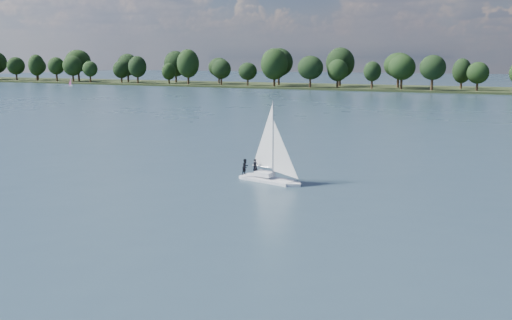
{
  "coord_description": "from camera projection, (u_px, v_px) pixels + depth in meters",
  "views": [
    {
      "loc": [
        14.13,
        -18.32,
        12.48
      ],
      "look_at": [
        -9.06,
        31.83,
        2.5
      ],
      "focal_mm": 40.0,
      "sensor_mm": 36.0,
      "label": 1
    }
  ],
  "objects": [
    {
      "name": "dinghy_pink",
      "position": [
        71.0,
        84.0,
        250.74
      ],
      "size": [
        2.69,
        1.28,
        4.16
      ],
      "rotation": [
        0.0,
        0.0,
        0.1
      ],
      "color": "silver",
      "rests_on": "ground"
    },
    {
      "name": "far_shore",
      "position": [
        479.0,
        91.0,
        213.78
      ],
      "size": [
        660.0,
        40.0,
        1.5
      ],
      "primitive_type": "cube",
      "color": "black",
      "rests_on": "ground"
    },
    {
      "name": "pontoon",
      "position": [
        33.0,
        83.0,
        281.34
      ],
      "size": [
        4.34,
        2.82,
        0.5
      ],
      "primitive_type": "cube",
      "rotation": [
        0.0,
        0.0,
        0.22
      ],
      "color": "#505355",
      "rests_on": "ground"
    },
    {
      "name": "sailboat",
      "position": [
        267.0,
        158.0,
        57.62
      ],
      "size": [
        6.8,
        3.36,
        8.62
      ],
      "rotation": [
        0.0,
        0.0,
        -0.24
      ],
      "color": "white",
      "rests_on": "ground"
    },
    {
      "name": "ground",
      "position": [
        440.0,
        121.0,
        113.74
      ],
      "size": [
        700.0,
        700.0,
        0.0
      ],
      "primitive_type": "plane",
      "color": "#233342",
      "rests_on": "ground"
    },
    {
      "name": "treeline",
      "position": [
        489.0,
        69.0,
        208.08
      ],
      "size": [
        562.16,
        73.97,
        18.59
      ],
      "color": "black",
      "rests_on": "ground"
    }
  ]
}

